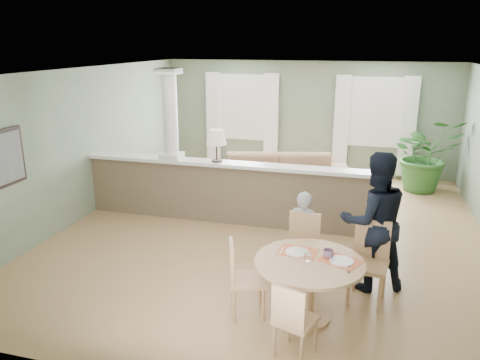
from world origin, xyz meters
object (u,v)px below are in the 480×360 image
(chair_far_boy, at_px, (302,246))
(man_person, at_px, (374,221))
(chair_far_man, at_px, (370,258))
(child_person, at_px, (303,234))
(houseplant, at_px, (425,154))
(sofa, at_px, (279,177))
(dining_table, at_px, (310,273))
(chair_near, at_px, (293,318))
(chair_side, at_px, (241,275))

(chair_far_boy, distance_m, man_person, 0.98)
(chair_far_man, height_order, child_person, child_person)
(chair_far_man, xyz_separation_m, child_person, (-0.89, 0.39, 0.05))
(houseplant, xyz_separation_m, chair_far_man, (-1.09, -4.98, -0.24))
(sofa, xyz_separation_m, houseplant, (2.94, 1.29, 0.37))
(dining_table, height_order, man_person, man_person)
(dining_table, distance_m, chair_far_man, 0.94)
(dining_table, bearing_deg, chair_far_boy, 103.57)
(chair_near, height_order, man_person, man_person)
(sofa, bearing_deg, chair_far_man, -77.44)
(sofa, distance_m, child_person, 3.45)
(dining_table, distance_m, chair_side, 0.79)
(dining_table, bearing_deg, chair_far_man, 45.46)
(chair_far_boy, xyz_separation_m, child_person, (-0.02, 0.22, 0.08))
(chair_far_boy, height_order, child_person, child_person)
(man_person, bearing_deg, child_person, -23.02)
(houseplant, height_order, chair_side, houseplant)
(dining_table, distance_m, chair_near, 0.77)
(sofa, xyz_separation_m, man_person, (1.87, -3.36, 0.49))
(houseplant, xyz_separation_m, dining_table, (-1.75, -5.65, -0.20))
(child_person, bearing_deg, chair_near, 108.71)
(houseplant, bearing_deg, dining_table, -107.16)
(dining_table, distance_m, chair_far_boy, 0.87)
(sofa, distance_m, houseplant, 3.23)
(sofa, relative_size, chair_near, 3.44)
(dining_table, distance_m, man_person, 1.26)
(dining_table, height_order, child_person, child_person)
(houseplant, xyz_separation_m, chair_near, (-1.81, -6.41, -0.33))
(chair_side, distance_m, child_person, 1.29)
(houseplant, height_order, dining_table, houseplant)
(chair_far_boy, relative_size, chair_side, 1.05)
(dining_table, bearing_deg, chair_side, -172.29)
(chair_near, distance_m, man_person, 1.97)
(chair_side, bearing_deg, sofa, -13.56)
(dining_table, xyz_separation_m, child_person, (-0.23, 1.06, 0.01))
(chair_far_man, bearing_deg, sofa, 125.10)
(chair_far_boy, distance_m, chair_far_man, 0.88)
(chair_near, xyz_separation_m, chair_side, (-0.72, 0.65, 0.04))
(dining_table, bearing_deg, sofa, 105.28)
(houseplant, bearing_deg, chair_far_man, -102.29)
(sofa, height_order, chair_far_man, chair_far_man)
(chair_far_man, relative_size, child_person, 0.83)
(chair_far_boy, bearing_deg, sofa, 109.48)
(sofa, distance_m, dining_table, 4.53)
(chair_side, height_order, man_person, man_person)
(houseplant, height_order, chair_near, houseplant)
(sofa, bearing_deg, chair_far_boy, -88.37)
(chair_far_man, height_order, chair_near, chair_far_man)
(dining_table, relative_size, child_person, 1.02)
(chair_far_boy, relative_size, child_person, 0.79)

